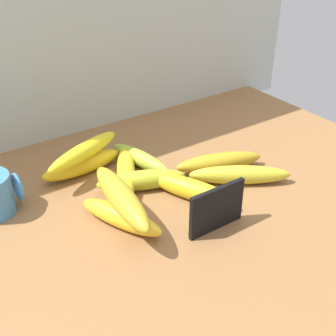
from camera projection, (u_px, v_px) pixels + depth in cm
name	position (u px, v px, depth cm)	size (l,w,h in cm)	color
counter_top	(172.00, 212.00, 81.45)	(110.00, 76.00, 3.00)	olive
chalkboard_sign	(216.00, 210.00, 73.00)	(11.00, 1.80, 8.40)	black
banana_0	(140.00, 158.00, 92.09)	(16.78, 3.47, 3.47)	#9FBC36
banana_1	(240.00, 175.00, 86.20)	(20.31, 3.83, 3.83)	gold
banana_2	(141.00, 180.00, 84.30)	(17.45, 4.00, 4.00)	gold
banana_3	(219.00, 162.00, 90.41)	(18.62, 3.89, 3.89)	gold
banana_4	(120.00, 216.00, 74.85)	(16.86, 3.80, 3.80)	yellow
banana_5	(126.00, 172.00, 87.23)	(20.44, 3.69, 3.69)	yellow
banana_6	(82.00, 165.00, 89.25)	(17.52, 4.11, 4.11)	yellow
banana_7	(190.00, 188.00, 81.93)	(18.27, 4.00, 4.00)	yellow
banana_8	(84.00, 151.00, 86.51)	(19.24, 3.32, 3.32)	yellow
banana_9	(122.00, 198.00, 72.37)	(20.62, 4.28, 4.28)	gold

